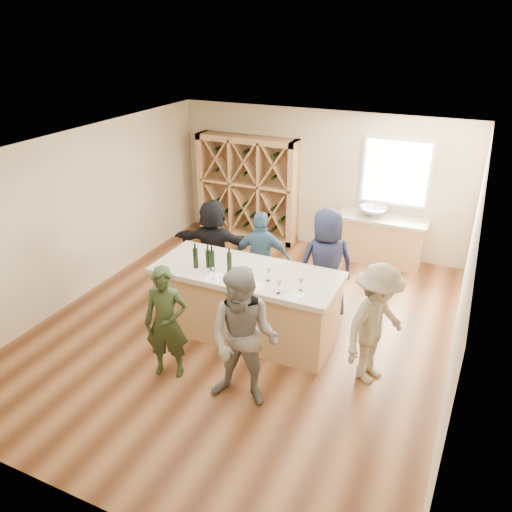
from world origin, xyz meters
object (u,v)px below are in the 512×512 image
at_px(sink, 373,211).
at_px(wine_bottle_d, 212,261).
at_px(wine_rack, 248,188).
at_px(person_far_mid, 262,259).
at_px(wine_bottle_e, 229,263).
at_px(wine_bottle_b, 196,258).
at_px(person_near_left, 166,323).
at_px(person_server, 376,325).
at_px(person_far_right, 326,265).
at_px(person_far_left, 214,245).
at_px(tasting_counter_base, 247,305).
at_px(person_near_right, 244,339).
at_px(wine_bottle_c, 208,259).

relative_size(sink, wine_bottle_d, 1.81).
relative_size(wine_rack, person_far_mid, 1.35).
bearing_deg(wine_bottle_e, sink, 70.02).
height_order(sink, wine_bottle_b, wine_bottle_b).
relative_size(wine_bottle_e, person_near_left, 0.19).
distance_m(wine_rack, person_server, 5.14).
bearing_deg(person_far_mid, person_far_right, 166.61).
xyz_separation_m(wine_bottle_d, person_far_left, (-0.69, 1.26, -0.41)).
relative_size(wine_rack, tasting_counter_base, 0.85).
height_order(person_near_right, person_server, person_near_right).
bearing_deg(person_near_right, wine_bottle_c, 127.88).
height_order(wine_bottle_b, person_server, person_server).
relative_size(wine_bottle_c, person_server, 0.16).
xyz_separation_m(wine_rack, wine_bottle_d, (1.16, -3.62, 0.13)).
xyz_separation_m(wine_bottle_b, wine_bottle_d, (0.26, 0.03, -0.00)).
distance_m(tasting_counter_base, wine_bottle_d, 0.88).
distance_m(wine_rack, person_near_right, 5.26).
distance_m(person_near_left, person_server, 2.69).
distance_m(person_near_right, person_far_right, 2.33).
bearing_deg(wine_bottle_c, tasting_counter_base, 13.38).
relative_size(sink, person_far_right, 0.30).
xyz_separation_m(wine_bottle_c, person_near_left, (0.01, -1.14, -0.42)).
distance_m(wine_bottle_e, person_far_mid, 1.16).
bearing_deg(wine_bottle_c, wine_rack, 106.57).
distance_m(sink, wine_bottle_b, 4.01).
xyz_separation_m(tasting_counter_base, person_far_mid, (-0.17, 0.93, 0.31)).
bearing_deg(person_far_left, person_near_right, 115.69).
distance_m(sink, person_far_mid, 2.75).
bearing_deg(person_far_right, tasting_counter_base, 15.23).
distance_m(tasting_counter_base, person_far_right, 1.39).
height_order(wine_bottle_b, person_far_mid, person_far_mid).
distance_m(wine_rack, tasting_counter_base, 3.84).
distance_m(person_server, person_far_mid, 2.43).
distance_m(person_server, person_far_right, 1.62).
xyz_separation_m(sink, person_near_left, (-1.63, -4.64, -0.22)).
relative_size(wine_rack, wine_bottle_b, 7.31).
distance_m(wine_bottle_c, person_server, 2.53).
relative_size(wine_bottle_e, person_far_mid, 0.18).
distance_m(wine_bottle_d, person_near_left, 1.17).
xyz_separation_m(wine_bottle_d, wine_bottle_e, (0.26, 0.03, 0.00)).
xyz_separation_m(person_near_left, person_near_right, (1.15, -0.06, 0.12)).
height_order(tasting_counter_base, wine_bottle_e, wine_bottle_e).
height_order(wine_bottle_c, person_far_left, person_far_left).
bearing_deg(sink, person_server, -76.63).
height_order(wine_bottle_d, wine_bottle_e, wine_bottle_e).
bearing_deg(person_near_right, person_far_right, 76.85).
bearing_deg(wine_bottle_d, tasting_counter_base, 22.51).
bearing_deg(person_server, sink, 36.37).
distance_m(sink, wine_bottle_d, 3.88).
bearing_deg(wine_bottle_d, wine_bottle_c, 150.85).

